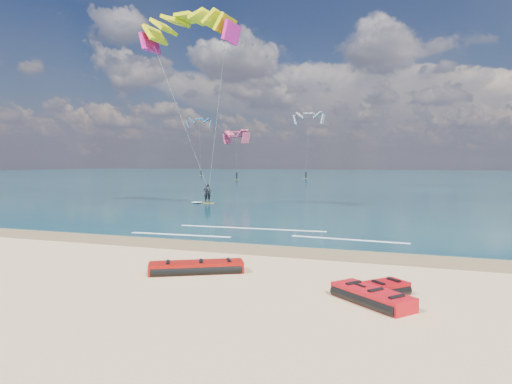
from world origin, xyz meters
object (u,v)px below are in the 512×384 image
at_px(kitesurfer_main, 198,105).
at_px(packed_kite_right, 375,296).
at_px(packed_kite_left, 196,273).
at_px(packed_kite_mid, 372,303).

bearing_deg(kitesurfer_main, packed_kite_right, -72.40).
distance_m(packed_kite_left, packed_kite_right, 5.61).
height_order(packed_kite_left, kitesurfer_main, kitesurfer_main).
relative_size(packed_kite_left, packed_kite_mid, 1.31).
bearing_deg(packed_kite_left, packed_kite_mid, -42.88).
distance_m(packed_kite_left, packed_kite_mid, 5.72).
xyz_separation_m(packed_kite_left, kitesurfer_main, (-9.43, 19.17, 7.89)).
distance_m(packed_kite_right, kitesurfer_main, 26.12).
bearing_deg(packed_kite_mid, kitesurfer_main, 165.21).
bearing_deg(packed_kite_right, packed_kite_left, 125.84).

